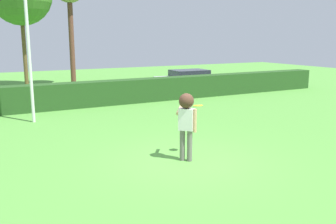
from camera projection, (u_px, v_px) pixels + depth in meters
name	position (u px, v px, depth m)	size (l,w,h in m)	color
ground_plane	(186.00, 161.00, 9.99)	(60.00, 60.00, 0.00)	#54983C
person	(186.00, 116.00, 9.78)	(0.50, 0.82, 1.82)	slate
frisbee	(198.00, 106.00, 10.30)	(0.27, 0.27, 0.05)	yellow
lamppost	(27.00, 30.00, 13.88)	(0.24, 0.24, 6.37)	silver
hedge_row	(86.00, 94.00, 17.74)	(28.99, 0.90, 1.17)	#244A1D
parked_car_silver	(189.00, 79.00, 23.41)	(4.26, 1.94, 1.25)	#B7B7BC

